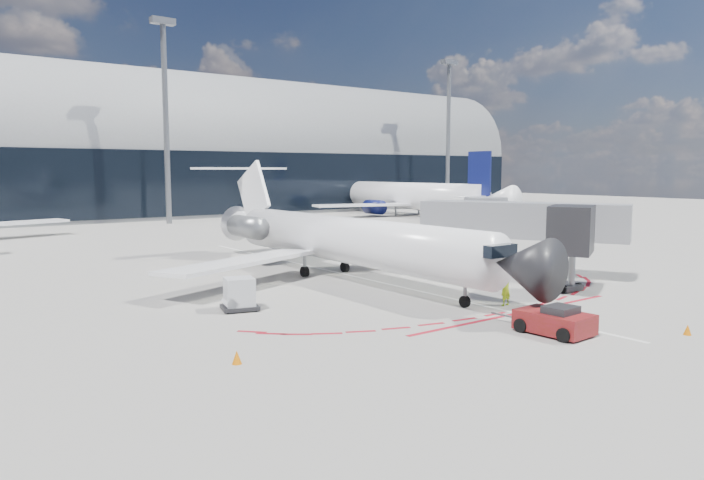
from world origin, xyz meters
TOP-DOWN VIEW (x-y plane):
  - ground at (0.00, 0.00)m, footprint 260.00×260.00m
  - apron_centerline at (0.00, 2.00)m, footprint 0.25×40.00m
  - apron_stop_bar at (0.00, -11.50)m, footprint 14.00×0.25m
  - terminal_building at (0.00, 64.97)m, footprint 150.00×24.15m
  - jet_bridge at (9.79, -3.01)m, footprint 10.03×15.20m
  - light_mast_centre at (5.00, 48.00)m, footprint 0.70×0.70m
  - light_mast_east at (55.00, 48.00)m, footprint 0.70×0.70m
  - regional_jet at (-1.05, 1.93)m, footprint 24.53×30.25m
  - pushback_tug at (-1.77, -14.84)m, footprint 2.15×4.76m
  - ramp_worker at (0.95, -9.97)m, footprint 0.67×0.45m
  - uld_container at (-10.37, -2.99)m, footprint 2.03×1.85m
  - safety_cone_left at (-14.31, -10.70)m, footprint 0.35×0.35m
  - safety_cone_right at (2.50, -18.27)m, footprint 0.32×0.32m
  - bg_airliner_2 at (39.42, 41.95)m, footprint 35.93×38.04m

SIDE VIEW (x-z plane):
  - ground at x=0.00m, z-range 0.00..0.00m
  - apron_centerline at x=0.00m, z-range 0.00..0.01m
  - apron_stop_bar at x=0.00m, z-range 0.00..0.01m
  - safety_cone_right at x=2.50m, z-range 0.00..0.45m
  - safety_cone_left at x=-14.31m, z-range 0.00..0.49m
  - pushback_tug at x=-1.77m, z-range -0.07..1.15m
  - uld_container at x=-10.37m, z-range -0.01..1.60m
  - ramp_worker at x=0.95m, z-range 0.00..1.79m
  - regional_jet at x=-1.05m, z-range -1.26..6.32m
  - jet_bridge at x=9.79m, z-range 0.56..5.46m
  - bg_airliner_2 at x=39.42m, z-range 0.00..11.62m
  - terminal_building at x=0.00m, z-range -3.48..20.52m
  - light_mast_centre at x=5.00m, z-range 0.00..25.00m
  - light_mast_east at x=55.00m, z-range 0.00..25.00m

